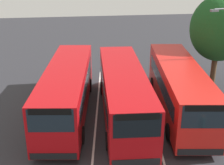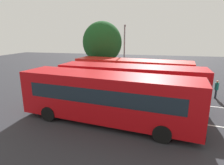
{
  "view_description": "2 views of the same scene",
  "coord_description": "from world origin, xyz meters",
  "views": [
    {
      "loc": [
        17.73,
        -3.28,
        9.38
      ],
      "look_at": [
        -1.17,
        -0.63,
        1.8
      ],
      "focal_mm": 48.79,
      "sensor_mm": 36.0,
      "label": 1
    },
    {
      "loc": [
        2.27,
        -14.4,
        5.52
      ],
      "look_at": [
        -1.21,
        0.55,
        1.58
      ],
      "focal_mm": 29.82,
      "sensor_mm": 36.0,
      "label": 2
    }
  ],
  "objects": [
    {
      "name": "ground_plane",
      "position": [
        0.0,
        0.0,
        0.0
      ],
      "size": [
        78.6,
        78.6,
        0.0
      ],
      "primitive_type": "plane",
      "color": "#2B2B30"
    },
    {
      "name": "bus_far_left",
      "position": [
        -0.56,
        -3.64,
        1.75
      ],
      "size": [
        11.57,
        3.97,
        3.18
      ],
      "rotation": [
        0.0,
        0.0,
        -0.13
      ],
      "color": "#B70C11",
      "rests_on": "ground"
    },
    {
      "name": "bus_center_left",
      "position": [
        0.43,
        -0.12,
        1.75
      ],
      "size": [
        11.49,
        3.24,
        3.18
      ],
      "rotation": [
        0.0,
        0.0,
        -0.07
      ],
      "color": "#B70C11",
      "rests_on": "ground"
    },
    {
      "name": "bus_center_right",
      "position": [
        0.1,
        3.64,
        1.75
      ],
      "size": [
        11.57,
        4.04,
        3.18
      ],
      "rotation": [
        0.0,
        0.0,
        -0.14
      ],
      "color": "red",
      "rests_on": "ground"
    },
    {
      "name": "pedestrian",
      "position": [
        7.73,
        3.16,
        0.96
      ],
      "size": [
        0.44,
        0.44,
        1.64
      ],
      "rotation": [
        0.0,
        0.0,
        2.61
      ],
      "color": "#232833",
      "rests_on": "ground"
    },
    {
      "name": "street_lamp",
      "position": [
        -1.35,
        7.64,
        3.86
      ],
      "size": [
        0.55,
        2.21,
        6.65
      ],
      "rotation": [
        0.0,
        0.0,
        -1.4
      ],
      "color": "gray",
      "rests_on": "ground"
    },
    {
      "name": "depot_tree",
      "position": [
        -4.21,
        8.12,
        4.6
      ],
      "size": [
        4.83,
        4.34,
        7.15
      ],
      "color": "#4C3823",
      "rests_on": "ground"
    },
    {
      "name": "lane_stripe_outer_left",
      "position": [
        0.0,
        -1.82,
        0.0
      ],
      "size": [
        16.93,
        2.4,
        0.01
      ],
      "primitive_type": "cube",
      "rotation": [
        0.0,
        0.0,
        -0.13
      ],
      "color": "silver",
      "rests_on": "ground"
    },
    {
      "name": "lane_stripe_inner_left",
      "position": [
        0.0,
        1.82,
        0.0
      ],
      "size": [
        16.93,
        2.4,
        0.01
      ],
      "primitive_type": "cube",
      "rotation": [
        0.0,
        0.0,
        -0.13
      ],
      "color": "silver",
      "rests_on": "ground"
    }
  ]
}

